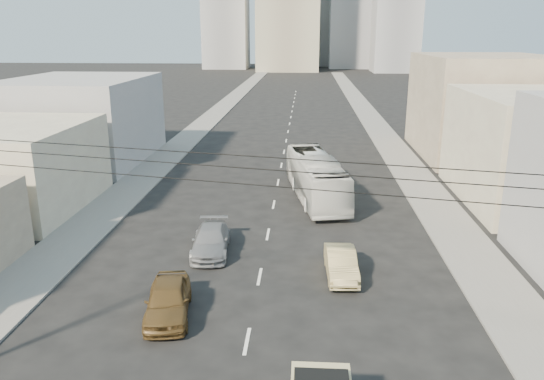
# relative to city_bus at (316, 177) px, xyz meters

# --- Properties ---
(sidewalk_left) EXTENTS (3.50, 180.00, 0.12)m
(sidewalk_left) POSITION_rel_city_bus_xyz_m (-14.83, 42.26, -1.60)
(sidewalk_left) COLOR slate
(sidewalk_left) RESTS_ON ground
(sidewalk_right) EXTENTS (3.50, 180.00, 0.12)m
(sidewalk_right) POSITION_rel_city_bus_xyz_m (8.67, 42.26, -1.60)
(sidewalk_right) COLOR slate
(sidewalk_right) RESTS_ON ground
(lane_dashes) EXTENTS (0.15, 104.00, 0.01)m
(lane_dashes) POSITION_rel_city_bus_xyz_m (-3.08, 25.26, -1.65)
(lane_dashes) COLOR silver
(lane_dashes) RESTS_ON ground
(city_bus) EXTENTS (4.87, 12.21, 3.32)m
(city_bus) POSITION_rel_city_bus_xyz_m (0.00, 0.00, 0.00)
(city_bus) COLOR silver
(city_bus) RESTS_ON ground
(sedan_brown) EXTENTS (2.59, 4.91, 1.59)m
(sedan_brown) POSITION_rel_city_bus_xyz_m (-6.77, -17.94, -0.86)
(sedan_brown) COLOR brown
(sedan_brown) RESTS_ON ground
(sedan_tan) EXTENTS (1.68, 4.33, 1.40)m
(sedan_tan) POSITION_rel_city_bus_xyz_m (1.11, -13.40, -0.96)
(sedan_tan) COLOR tan
(sedan_tan) RESTS_ON ground
(sedan_grey) EXTENTS (2.42, 5.11, 1.44)m
(sedan_grey) POSITION_rel_city_bus_xyz_m (-6.13, -10.77, -0.94)
(sedan_grey) COLOR gray
(sedan_grey) RESTS_ON ground
(overhead_wires) EXTENTS (23.01, 5.02, 0.72)m
(overhead_wires) POSITION_rel_city_bus_xyz_m (-3.08, -26.24, 7.31)
(overhead_wires) COLOR black
(overhead_wires) RESTS_ON ground
(bldg_right_mid) EXTENTS (11.00, 14.00, 8.00)m
(bldg_right_mid) POSITION_rel_city_bus_xyz_m (16.42, 0.26, 2.34)
(bldg_right_mid) COLOR #AFA48D
(bldg_right_mid) RESTS_ON ground
(bldg_right_far) EXTENTS (12.00, 16.00, 10.00)m
(bldg_right_far) POSITION_rel_city_bus_xyz_m (16.92, 16.26, 3.34)
(bldg_right_far) COLOR gray
(bldg_right_far) RESTS_ON ground
(bldg_left_mid) EXTENTS (11.00, 12.00, 6.00)m
(bldg_left_mid) POSITION_rel_city_bus_xyz_m (-22.08, -3.74, 1.34)
(bldg_left_mid) COLOR #AFA48D
(bldg_left_mid) RESTS_ON ground
(bldg_left_far) EXTENTS (12.00, 16.00, 8.00)m
(bldg_left_far) POSITION_rel_city_bus_xyz_m (-22.58, 11.26, 2.34)
(bldg_left_far) COLOR gray
(bldg_left_far) RESTS_ON ground
(midrise_ne) EXTENTS (16.00, 16.00, 40.00)m
(midrise_ne) POSITION_rel_city_bus_xyz_m (14.92, 157.26, 18.34)
(midrise_ne) COLOR gray
(midrise_ne) RESTS_ON ground
(midrise_nw) EXTENTS (15.00, 15.00, 34.00)m
(midrise_nw) POSITION_rel_city_bus_xyz_m (-29.08, 152.26, 15.34)
(midrise_nw) COLOR gray
(midrise_nw) RESTS_ON ground
(midrise_back) EXTENTS (18.00, 18.00, 44.00)m
(midrise_back) POSITION_rel_city_bus_xyz_m (2.92, 172.26, 20.34)
(midrise_back) COLOR gray
(midrise_back) RESTS_ON ground
(midrise_east) EXTENTS (14.00, 14.00, 28.00)m
(midrise_east) POSITION_rel_city_bus_xyz_m (26.92, 137.26, 12.34)
(midrise_east) COLOR gray
(midrise_east) RESTS_ON ground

